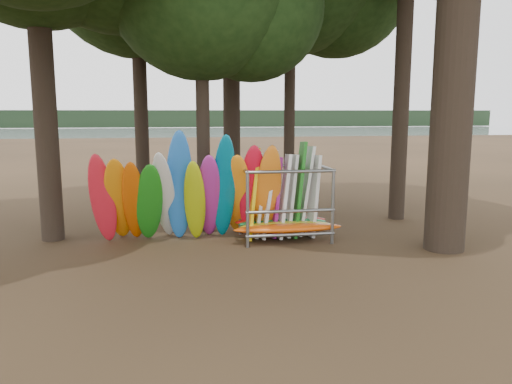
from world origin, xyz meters
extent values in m
plane|color=#47331E|center=(0.00, 0.00, 0.00)|extent=(120.00, 120.00, 0.00)
plane|color=gray|center=(0.00, 60.00, 0.00)|extent=(160.00, 160.00, 0.00)
cube|color=black|center=(0.00, 110.00, 2.00)|extent=(160.00, 4.00, 4.00)
cylinder|color=black|center=(-5.48, 2.68, 5.41)|extent=(0.62, 0.62, 10.82)
cylinder|color=black|center=(-3.16, 6.59, 5.10)|extent=(0.49, 0.49, 10.20)
cylinder|color=black|center=(0.16, 7.18, 6.17)|extent=(0.65, 0.65, 12.35)
cylinder|color=black|center=(2.21, 6.32, 5.25)|extent=(0.40, 0.40, 10.51)
cylinder|color=black|center=(-1.17, 3.12, 4.21)|extent=(0.40, 0.40, 8.41)
cylinder|color=black|center=(5.36, 3.76, 6.89)|extent=(0.52, 0.52, 13.77)
ellipsoid|color=red|center=(-3.96, 1.79, 1.27)|extent=(0.83, 1.31, 2.63)
ellipsoid|color=orange|center=(-3.56, 1.88, 1.21)|extent=(0.76, 1.94, 2.60)
ellipsoid|color=#CF5007|center=(-3.15, 1.74, 1.17)|extent=(0.63, 1.87, 2.51)
ellipsoid|color=#1A7917|center=(-2.74, 1.69, 1.14)|extent=(0.91, 1.71, 2.41)
ellipsoid|color=silver|center=(-2.33, 1.80, 1.29)|extent=(0.80, 2.02, 2.71)
ellipsoid|color=blue|center=(-1.93, 1.77, 1.56)|extent=(0.79, 1.31, 3.21)
ellipsoid|color=#99AC0D|center=(-1.52, 1.69, 1.16)|extent=(0.72, 1.28, 2.42)
ellipsoid|color=#9E2587|center=(-1.11, 1.86, 1.23)|extent=(0.74, 1.65, 2.62)
ellipsoid|color=#026987|center=(-0.71, 1.74, 1.50)|extent=(0.64, 1.54, 3.11)
ellipsoid|color=orange|center=(-0.30, 2.01, 1.23)|extent=(0.99, 1.92, 2.61)
ellipsoid|color=red|center=(0.11, 1.88, 1.35)|extent=(0.79, 1.23, 2.79)
ellipsoid|color=orange|center=(0.52, 1.66, 1.35)|extent=(0.82, 1.13, 2.78)
ellipsoid|color=#DB4D0C|center=(0.99, 1.19, 0.42)|extent=(3.05, 0.55, 0.24)
ellipsoid|color=gold|center=(0.99, 1.48, 0.42)|extent=(2.63, 0.55, 0.24)
ellipsoid|color=#1C7E3A|center=(0.99, 1.88, 0.42)|extent=(2.58, 0.55, 0.24)
ellipsoid|color=#B7130D|center=(0.99, 2.13, 0.42)|extent=(2.72, 0.55, 0.24)
cube|color=yellow|center=(0.12, 1.76, 1.29)|extent=(0.39, 0.77, 2.61)
cube|color=silver|center=(0.34, 1.96, 1.21)|extent=(0.45, 0.79, 2.44)
cube|color=silver|center=(0.55, 1.79, 1.26)|extent=(0.48, 0.76, 2.55)
cube|color=#8C1775|center=(0.77, 1.91, 1.15)|extent=(0.36, 0.78, 2.33)
cube|color=white|center=(0.99, 1.74, 1.20)|extent=(0.40, 0.76, 2.43)
cube|color=silver|center=(1.21, 1.89, 1.19)|extent=(0.39, 0.78, 2.40)
cube|color=#1A7119|center=(1.43, 1.81, 1.37)|extent=(0.42, 0.78, 2.77)
cube|color=silver|center=(1.65, 1.99, 1.30)|extent=(0.55, 0.80, 2.62)
cube|color=silver|center=(1.87, 1.80, 1.17)|extent=(0.35, 0.78, 2.38)
camera|label=1|loc=(-2.08, -11.83, 3.57)|focal=35.00mm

